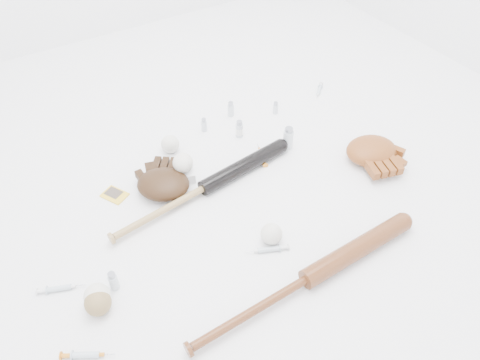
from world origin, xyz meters
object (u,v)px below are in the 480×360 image
bat_wood (307,279)px  pedestal (184,174)px  bat_dark (204,188)px  glove_dark (163,184)px

bat_wood → pedestal: 0.65m
pedestal → bat_wood: bearing=-80.5°
bat_dark → pedestal: 0.12m
bat_dark → pedestal: bat_dark is taller
glove_dark → pedestal: (0.10, 0.03, -0.02)m
bat_dark → glove_dark: size_ratio=3.49×
bat_wood → glove_dark: (-0.21, 0.62, 0.01)m
bat_wood → pedestal: bearing=98.2°
pedestal → bat_dark: bearing=-76.8°
glove_dark → pedestal: bearing=51.3°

